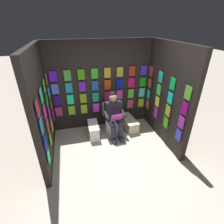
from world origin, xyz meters
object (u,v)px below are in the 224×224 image
person_reading (114,115)px  comic_longbox_far (93,130)px  toilet (111,120)px  comic_longbox_near (129,123)px

person_reading → comic_longbox_far: (0.55, -0.03, -0.41)m
person_reading → comic_longbox_far: person_reading is taller
person_reading → comic_longbox_far: bearing=-6.6°
toilet → comic_longbox_far: (0.54, 0.20, -0.13)m
comic_longbox_far → person_reading: bearing=178.5°
person_reading → comic_longbox_far: size_ratio=1.98×
toilet → comic_longbox_near: (-0.49, 0.04, -0.17)m
person_reading → comic_longbox_near: bearing=-162.2°
toilet → person_reading: 0.35m
comic_longbox_near → comic_longbox_far: (1.03, 0.16, 0.03)m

